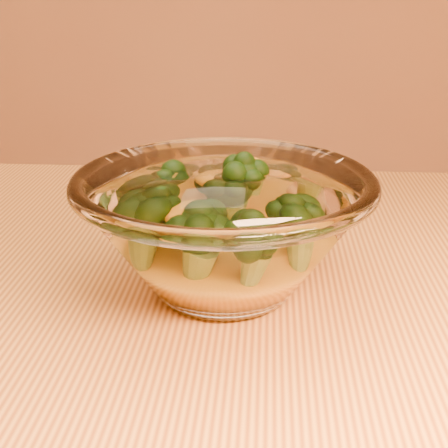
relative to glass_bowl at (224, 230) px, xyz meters
name	(u,v)px	position (x,y,z in m)	size (l,w,h in m)	color
glass_bowl	(224,230)	(0.00, 0.00, 0.00)	(0.21, 0.21, 0.09)	white
cheese_sauce	(224,255)	(0.00, 0.00, -0.02)	(0.12, 0.12, 0.03)	orange
broccoli_heap	(210,211)	(-0.01, 0.00, 0.01)	(0.13, 0.13, 0.07)	black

